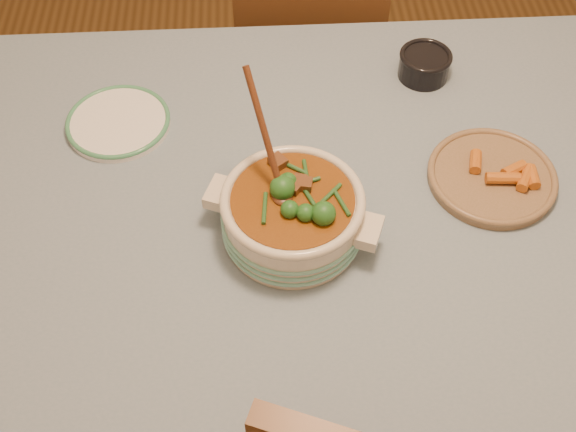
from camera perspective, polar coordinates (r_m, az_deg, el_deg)
The scene contains 7 objects.
floor at distance 2.07m, azimuth 1.06°, elevation -11.77°, with size 4.50×4.50×0.00m, color #472D14.
dining_table at distance 1.50m, azimuth 1.43°, elevation -0.55°, with size 1.68×1.08×0.76m.
stew_casserole at distance 1.32m, azimuth 0.34°, elevation 0.36°, with size 0.33×0.33×0.31m.
white_plate at distance 1.60m, azimuth -13.27°, elevation 7.24°, with size 0.24×0.24×0.02m.
condiment_bowl at distance 1.69m, azimuth 10.75°, elevation 11.76°, with size 0.14×0.14×0.06m.
fried_plate at distance 1.50m, azimuth 15.85°, elevation 3.12°, with size 0.30×0.30×0.04m.
chair_far at distance 2.17m, azimuth 1.93°, elevation 13.02°, with size 0.47×0.47×0.87m.
Camera 1 is at (-0.09, -0.91, 1.86)m, focal length 45.00 mm.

